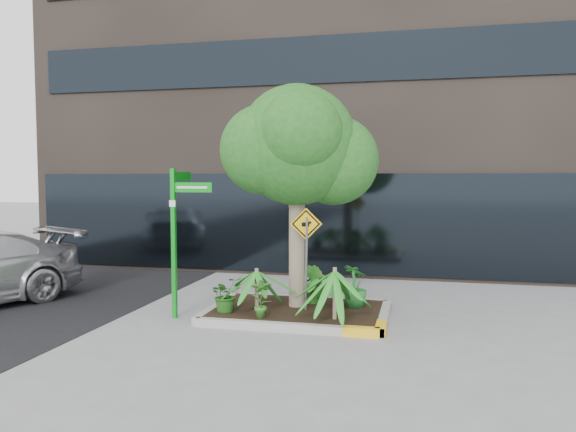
# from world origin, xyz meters

# --- Properties ---
(ground) EXTENTS (80.00, 80.00, 0.00)m
(ground) POSITION_xyz_m (0.00, 0.00, 0.00)
(ground) COLOR gray
(ground) RESTS_ON ground
(building) EXTENTS (18.00, 8.00, 15.00)m
(building) POSITION_xyz_m (0.50, 8.50, 7.50)
(building) COLOR #2D2621
(building) RESTS_ON ground
(planter) EXTENTS (3.35, 2.36, 0.15)m
(planter) POSITION_xyz_m (0.23, 0.27, 0.10)
(planter) COLOR #9E9E99
(planter) RESTS_ON ground
(tree) EXTENTS (2.93, 2.60, 4.39)m
(tree) POSITION_xyz_m (0.14, 0.51, 3.21)
(tree) COLOR gray
(tree) RESTS_ON ground
(palm_front) EXTENTS (1.01, 1.01, 1.13)m
(palm_front) POSITION_xyz_m (0.99, -0.33, 0.99)
(palm_front) COLOR gray
(palm_front) RESTS_ON ground
(palm_left) EXTENTS (0.87, 0.87, 0.97)m
(palm_left) POSITION_xyz_m (-0.51, 0.00, 0.87)
(palm_left) COLOR gray
(palm_left) RESTS_ON ground
(palm_back) EXTENTS (0.70, 0.70, 0.77)m
(palm_back) POSITION_xyz_m (0.53, 0.84, 0.73)
(palm_back) COLOR gray
(palm_back) RESTS_ON ground
(shrub_a) EXTENTS (0.82, 0.82, 0.65)m
(shrub_a) POSITION_xyz_m (-1.02, -0.27, 0.47)
(shrub_a) COLOR #1E5418
(shrub_a) RESTS_ON planter
(shrub_b) EXTENTS (0.63, 0.63, 0.80)m
(shrub_b) POSITION_xyz_m (1.23, 0.66, 0.55)
(shrub_b) COLOR #216F29
(shrub_b) RESTS_ON planter
(shrub_c) EXTENTS (0.46, 0.46, 0.70)m
(shrub_c) POSITION_xyz_m (-0.27, -0.55, 0.50)
(shrub_c) COLOR #306E22
(shrub_c) RESTS_ON planter
(shrub_d) EXTENTS (0.61, 0.61, 0.78)m
(shrub_d) POSITION_xyz_m (0.43, 0.73, 0.54)
(shrub_d) COLOR #296B1F
(shrub_d) RESTS_ON planter
(street_sign_post) EXTENTS (0.82, 0.81, 2.77)m
(street_sign_post) POSITION_xyz_m (-1.95, -0.29, 1.71)
(street_sign_post) COLOR #0D9219
(street_sign_post) RESTS_ON ground
(cattle_sign) EXTENTS (0.57, 0.28, 1.90)m
(cattle_sign) POSITION_xyz_m (0.40, 0.08, 1.44)
(cattle_sign) COLOR slate
(cattle_sign) RESTS_ON ground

